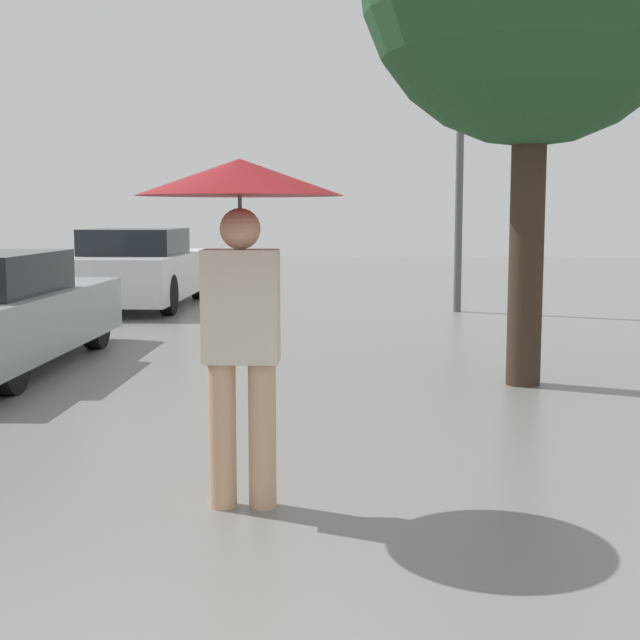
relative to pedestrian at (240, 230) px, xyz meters
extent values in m
cylinder|color=tan|center=(-0.10, 0.00, -1.04)|extent=(0.14, 0.14, 0.75)
cylinder|color=tan|center=(0.10, 0.00, -1.04)|extent=(0.14, 0.14, 0.75)
cube|color=beige|center=(0.00, 0.00, -0.38)|extent=(0.38, 0.22, 0.56)
sphere|color=tan|center=(0.00, 0.00, 0.00)|extent=(0.20, 0.20, 0.20)
cylinder|color=#515456|center=(0.00, 0.00, -0.13)|extent=(0.02, 0.02, 0.60)
cone|color=maroon|center=(0.00, 0.00, 0.26)|extent=(1.03, 1.03, 0.18)
cylinder|color=black|center=(-2.28, 5.30, -1.12)|extent=(0.18, 0.58, 0.58)
cylinder|color=black|center=(-2.28, 2.77, -1.12)|extent=(0.18, 0.58, 0.58)
cube|color=silver|center=(-2.88, 9.85, -0.91)|extent=(1.63, 4.12, 0.69)
cube|color=black|center=(-2.88, 9.65, -0.36)|extent=(1.39, 1.85, 0.40)
cylinder|color=black|center=(-3.61, 11.13, -1.12)|extent=(0.18, 0.60, 0.60)
cylinder|color=black|center=(-2.15, 11.13, -1.12)|extent=(0.18, 0.60, 0.60)
cylinder|color=black|center=(-3.61, 8.58, -1.12)|extent=(0.18, 0.60, 0.60)
cylinder|color=black|center=(-2.15, 8.58, -1.12)|extent=(0.18, 0.60, 0.60)
cylinder|color=#38281E|center=(2.06, 3.35, -0.06)|extent=(0.30, 0.30, 2.71)
cylinder|color=#515456|center=(2.16, 9.16, 0.50)|extent=(0.12, 0.12, 3.83)
sphere|color=beige|center=(2.16, 9.16, 2.51)|extent=(0.31, 0.31, 0.31)
camera|label=1|loc=(0.55, -4.40, 0.08)|focal=50.00mm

